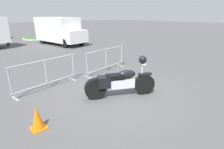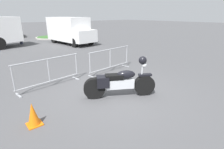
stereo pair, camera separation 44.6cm
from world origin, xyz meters
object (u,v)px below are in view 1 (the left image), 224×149
object	(u,v)px
motorcycle	(121,82)
crowd_barrier_near	(46,74)
delivery_van	(59,30)
traffic_cone	(37,118)
pedestrian	(6,35)
crowd_barrier_far	(106,60)

from	to	relation	value
motorcycle	crowd_barrier_near	size ratio (longest dim) A/B	0.84
motorcycle	delivery_van	bearing A→B (deg)	101.51
motorcycle	delivery_van	world-z (taller)	delivery_van
traffic_cone	delivery_van	bearing A→B (deg)	59.16
traffic_cone	crowd_barrier_near	bearing A→B (deg)	60.17
crowd_barrier_near	traffic_cone	world-z (taller)	crowd_barrier_near
motorcycle	crowd_barrier_near	distance (m)	2.70
pedestrian	traffic_cone	bearing A→B (deg)	122.62
crowd_barrier_far	traffic_cone	world-z (taller)	crowd_barrier_far
motorcycle	crowd_barrier_near	bearing A→B (deg)	152.96
motorcycle	traffic_cone	distance (m)	2.67
delivery_van	traffic_cone	world-z (taller)	delivery_van
motorcycle	crowd_barrier_far	size ratio (longest dim) A/B	0.84
motorcycle	delivery_van	xyz separation A→B (m)	(3.81, 11.00, 0.74)
delivery_van	pedestrian	world-z (taller)	delivery_van
delivery_van	traffic_cone	bearing A→B (deg)	-37.26
traffic_cone	motorcycle	bearing A→B (deg)	-3.37
crowd_barrier_near	pedestrian	world-z (taller)	pedestrian
crowd_barrier_near	traffic_cone	distance (m)	2.46
crowd_barrier_near	traffic_cone	bearing A→B (deg)	-119.83
motorcycle	traffic_cone	size ratio (longest dim) A/B	3.56
motorcycle	crowd_barrier_far	xyz separation A→B (m)	(1.44, 2.28, 0.06)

